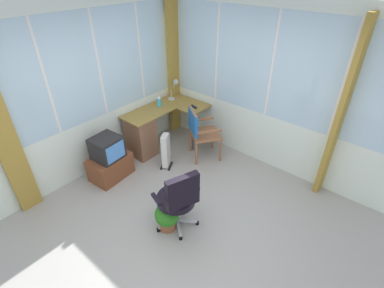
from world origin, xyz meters
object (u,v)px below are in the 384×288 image
space_heater (166,150)px  wooden_armchair (198,128)px  tv_on_stand (109,160)px  desk_lamp (176,86)px  office_chair (179,197)px  tv_remote (194,107)px  spray_bottle (159,101)px  potted_plant (168,215)px  desk (145,132)px

space_heater → wooden_armchair: bearing=-23.5°
wooden_armchair → tv_on_stand: (-1.36, 0.74, -0.27)m
space_heater → tv_on_stand: bearing=148.1°
desk_lamp → office_chair: (-1.80, -1.71, -0.48)m
tv_remote → tv_on_stand: bearing=-175.7°
desk_lamp → spray_bottle: size_ratio=1.79×
wooden_armchair → potted_plant: 1.73m
desk → desk_lamp: desk_lamp is taller
spray_bottle → office_chair: size_ratio=0.23×
desk_lamp → spray_bottle: (-0.45, -0.00, -0.15)m
desk → office_chair: (-0.91, -1.67, 0.12)m
desk_lamp → potted_plant: desk_lamp is taller
office_chair → tv_on_stand: office_chair is taller
spray_bottle → space_heater: (-0.49, -0.62, -0.55)m
desk → desk_lamp: 1.07m
desk → desk_lamp: (0.88, 0.04, 0.60)m
office_chair → potted_plant: 0.34m
spray_bottle → tv_on_stand: spray_bottle is taller
office_chair → wooden_armchair: bearing=30.6°
office_chair → tv_on_stand: 1.59m
desk → wooden_armchair: 0.99m
wooden_armchair → space_heater: 0.67m
space_heater → potted_plant: bearing=-134.6°
tv_on_stand → space_heater: bearing=-31.9°
wooden_armchair → potted_plant: bearing=-154.4°
tv_remote → desk: bearing=167.1°
tv_remote → desk_lamp: bearing=99.2°
office_chair → tv_remote: bearing=34.8°
wooden_armchair → potted_plant: size_ratio=2.28×
tv_on_stand → potted_plant: 1.49m
tv_remote → spray_bottle: spray_bottle is taller
spray_bottle → potted_plant: spray_bottle is taller
office_chair → tv_on_stand: bearing=87.7°
desk → office_chair: office_chair is taller
tv_remote → spray_bottle: (-0.38, 0.51, 0.09)m
desk_lamp → tv_remote: (-0.07, -0.51, -0.24)m
desk → tv_remote: size_ratio=9.52×
wooden_armchair → space_heater: wooden_armchair is taller
space_heater → tv_remote: bearing=7.7°
desk → space_heater: size_ratio=2.24×
office_chair → space_heater: 1.40m
tv_remote → spray_bottle: 0.64m
tv_remote → wooden_armchair: (-0.31, -0.36, -0.19)m
tv_remote → tv_on_stand: 1.77m
desk → office_chair: bearing=-118.7°
tv_on_stand → tv_remote: bearing=-12.8°
office_chair → potted_plant: bearing=135.9°
desk_lamp → wooden_armchair: size_ratio=0.41×
tv_remote → tv_on_stand: size_ratio=0.20×
wooden_armchair → space_heater: bearing=156.5°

